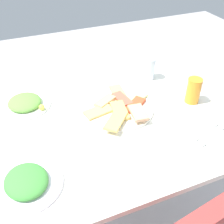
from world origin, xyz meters
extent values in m
plane|color=#AAA6A8|center=(0.00, 0.00, 0.00)|extent=(6.00, 6.00, 0.00)
cube|color=white|center=(0.00, 0.00, 0.72)|extent=(1.04, 0.83, 0.02)
cylinder|color=#4E4256|center=(-0.46, -0.35, 0.35)|extent=(0.04, 0.04, 0.70)
cylinder|color=#4E4256|center=(0.46, -0.35, 0.35)|extent=(0.04, 0.04, 0.70)
cylinder|color=white|center=(-0.08, -0.07, 0.73)|extent=(0.33, 0.33, 0.01)
cube|color=#DFAE73|center=(-0.04, -0.13, 0.75)|extent=(0.12, 0.09, 0.02)
cube|color=#DEB65E|center=(-0.07, -0.04, 0.75)|extent=(0.08, 0.14, 0.02)
cube|color=#D45A45|center=(-0.12, -0.12, 0.75)|extent=(0.07, 0.12, 0.01)
cube|color=tan|center=(-0.13, 0.02, 0.76)|extent=(0.08, 0.12, 0.01)
cube|color=#DE4D2A|center=(-0.16, -0.05, 0.75)|extent=(0.13, 0.12, 0.01)
cube|color=#E5BA5E|center=(-0.02, 0.03, 0.76)|extent=(0.14, 0.14, 0.01)
cube|color=#E0B565|center=(0.02, -0.07, 0.75)|extent=(0.14, 0.09, 0.01)
cube|color=#D9D689|center=(-0.19, -0.11, 0.75)|extent=(0.12, 0.10, 0.01)
cube|color=tan|center=(-0.13, -0.18, 0.75)|extent=(0.07, 0.12, 0.01)
cylinder|color=white|center=(0.31, -0.26, 0.73)|extent=(0.23, 0.23, 0.01)
ellipsoid|color=#68AB44|center=(0.31, -0.26, 0.75)|extent=(0.18, 0.18, 0.04)
sphere|color=#E2E74B|center=(0.24, -0.19, 0.75)|extent=(0.03, 0.03, 0.03)
cylinder|color=white|center=(0.37, 0.20, 0.73)|extent=(0.24, 0.24, 0.01)
ellipsoid|color=green|center=(0.37, 0.20, 0.75)|extent=(0.17, 0.19, 0.05)
cylinder|color=orange|center=(-0.43, 0.00, 0.79)|extent=(0.09, 0.09, 0.12)
cylinder|color=silver|center=(-0.34, -0.27, 0.79)|extent=(0.07, 0.07, 0.12)
cube|color=white|center=(-0.36, 0.22, 0.73)|extent=(0.15, 0.15, 0.00)
cube|color=silver|center=(-0.36, 0.21, 0.73)|extent=(0.16, 0.07, 0.00)
cube|color=silver|center=(-0.36, 0.24, 0.73)|extent=(0.16, 0.07, 0.00)
camera|label=1|loc=(0.33, 0.85, 1.48)|focal=43.95mm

